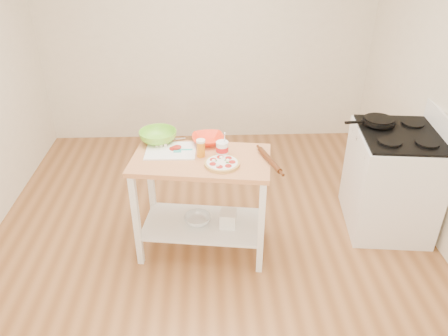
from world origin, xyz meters
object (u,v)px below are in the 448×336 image
cutting_board (171,150)px  knife (165,140)px  beer_pint (201,148)px  shelf_bin (228,219)px  orange_bowl (208,139)px  pizza (222,163)px  rolling_pin (270,160)px  gas_stove (391,180)px  spatula (182,150)px  skillet (378,121)px  yogurt_tub (222,149)px  green_bowl (158,136)px  prep_island (202,185)px  shelf_glass_bowl (198,219)px

cutting_board → knife: size_ratio=1.53×
beer_pint → shelf_bin: beer_pint is taller
orange_bowl → pizza: bearing=-74.7°
cutting_board → rolling_pin: bearing=-14.1°
gas_stove → spatula: bearing=-167.9°
knife → beer_pint: size_ratio=1.89×
skillet → yogurt_tub: (-1.39, -0.44, -0.02)m
pizza → yogurt_tub: (0.01, 0.16, 0.04)m
pizza → yogurt_tub: size_ratio=1.28×
green_bowl → prep_island: bearing=-39.6°
skillet → beer_pint: 1.62m
green_bowl → yogurt_tub: 0.59m
spatula → orange_bowl: size_ratio=0.57×
knife → yogurt_tub: bearing=-38.3°
gas_stove → cutting_board: bearing=-168.8°
spatula → knife: knife is taller
prep_island → cutting_board: (-0.24, 0.12, 0.26)m
pizza → orange_bowl: (-0.10, 0.38, 0.02)m
knife → skillet: bearing=-4.6°
cutting_board → shelf_glass_bowl: (0.20, -0.12, -0.61)m
shelf_glass_bowl → cutting_board: bearing=149.7°
knife → green_bowl: green_bowl is taller
gas_stove → spatula: size_ratio=7.36×
pizza → beer_pint: bearing=136.8°
orange_bowl → green_bowl: 0.42m
prep_island → spatula: spatula is taller
gas_stove → shelf_glass_bowl: (-1.75, -0.29, -0.18)m
yogurt_tub → skillet: bearing=17.6°
prep_island → shelf_bin: prep_island is taller
skillet → shelf_bin: size_ratio=3.41×
gas_stove → shelf_bin: 1.54m
spatula → shelf_glass_bowl: size_ratio=0.66×
cutting_board → shelf_glass_bowl: size_ratio=1.80×
pizza → cutting_board: bearing=148.9°
pizza → rolling_pin: 0.37m
shelf_glass_bowl → skillet: bearing=16.3°
cutting_board → shelf_bin: size_ratio=3.08×
cutting_board → orange_bowl: size_ratio=1.55×
knife → orange_bowl: size_ratio=1.01×
cutting_board → shelf_bin: bearing=-17.9°
cutting_board → spatula: cutting_board is taller
cutting_board → knife: 0.17m
skillet → prep_island: bearing=-167.9°
spatula → cutting_board: bearing=168.4°
prep_island → knife: 0.50m
yogurt_tub → shelf_glass_bowl: 0.70m
green_bowl → rolling_pin: 0.97m
shelf_glass_bowl → gas_stove: bearing=9.3°
prep_island → pizza: pizza is taller
orange_bowl → shelf_glass_bowl: 0.69m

